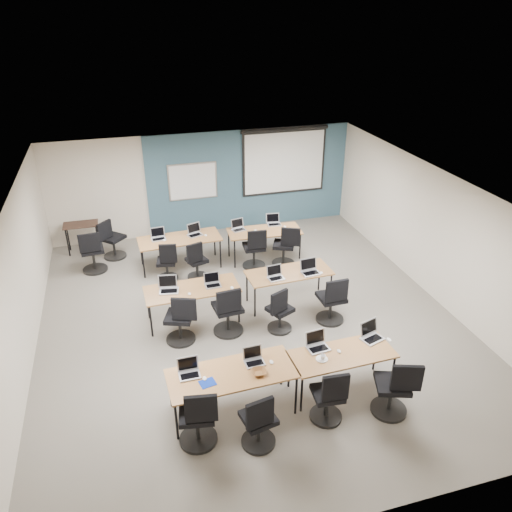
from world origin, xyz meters
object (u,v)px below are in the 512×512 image
object	(u,v)px
training_table_back_left	(180,240)
laptop_2	(317,344)
training_table_mid_left	(192,290)
task_chair_6	(280,314)
task_chair_5	(228,314)
spare_chair_b	(93,255)
laptop_4	(168,287)
task_chair_10	(255,251)
laptop_9	(195,232)
task_chair_9	(197,264)
task_chair_0	(198,421)
laptop_6	(275,275)
whiteboard	(193,181)
training_table_front_left	(232,375)
projector_screen	(284,158)
laptop_3	(371,334)
task_chair_7	(332,303)
laptop_0	(189,371)
task_chair_11	(285,249)
spare_chair_a	(112,242)
task_chair_1	(259,425)
training_table_mid_right	(289,274)
utility_table	(81,228)
laptop_1	(254,359)
laptop_11	(274,222)
training_table_back_right	(264,232)
laptop_8	(158,236)
laptop_7	(310,269)
laptop_10	(238,227)
task_chair_3	(394,391)
task_chair_4	(181,323)
laptop_5	(213,282)

from	to	relation	value
training_table_back_left	laptop_2	size ratio (longest dim) A/B	5.58
training_table_mid_left	task_chair_6	size ratio (longest dim) A/B	1.89
task_chair_5	spare_chair_b	world-z (taller)	same
laptop_4	task_chair_10	distance (m)	2.81
laptop_9	task_chair_9	xyz separation A→B (m)	(-0.12, -0.81, -0.40)
task_chair_0	laptop_6	world-z (taller)	task_chair_0
task_chair_0	laptop_4	world-z (taller)	task_chair_0
task_chair_9	whiteboard	bearing A→B (deg)	62.22
task_chair_6	training_table_front_left	bearing A→B (deg)	-151.61
projector_screen	laptop_3	size ratio (longest dim) A/B	6.73
task_chair_7	laptop_6	bearing A→B (deg)	139.33
laptop_0	laptop_6	xyz separation A→B (m)	(2.12, 2.38, 0.00)
laptop_6	task_chair_11	world-z (taller)	task_chair_11
spare_chair_a	task_chair_1	bearing A→B (deg)	-120.36
spare_chair_a	laptop_9	bearing A→B (deg)	-67.84
training_table_back_left	task_chair_0	bearing A→B (deg)	-98.14
task_chair_5	task_chair_10	world-z (taller)	task_chair_5
training_table_mid_right	task_chair_7	size ratio (longest dim) A/B	1.69
task_chair_11	utility_table	size ratio (longest dim) A/B	1.23
laptop_1	laptop_2	distance (m)	1.07
whiteboard	laptop_11	size ratio (longest dim) A/B	3.85
training_table_mid_left	training_table_back_right	world-z (taller)	same
training_table_mid_left	training_table_back_right	xyz separation A→B (m)	(2.12, 2.19, -0.00)
task_chair_9	projector_screen	bearing A→B (deg)	22.18
training_table_back_right	laptop_4	xyz separation A→B (m)	(-2.56, -2.12, 0.11)
laptop_3	laptop_8	world-z (taller)	laptop_3
training_table_mid_right	task_chair_1	bearing A→B (deg)	-118.26
laptop_7	laptop_11	distance (m)	2.52
laptop_2	task_chair_6	xyz separation A→B (m)	(-0.11, 1.54, -0.40)
task_chair_6	laptop_11	size ratio (longest dim) A/B	2.89
projector_screen	spare_chair_a	distance (m)	5.02
training_table_front_left	task_chair_0	xyz separation A→B (m)	(-0.61, -0.51, -0.26)
laptop_4	laptop_6	size ratio (longest dim) A/B	1.14
training_table_back_right	spare_chair_b	distance (m)	4.04
task_chair_6	spare_chair_b	xyz separation A→B (m)	(-3.41, 3.42, 0.04)
spare_chair_b	spare_chair_a	bearing A→B (deg)	48.55
laptop_7	laptop_10	distance (m)	2.61
task_chair_3	task_chair_10	distance (m)	5.14
training_table_mid_left	training_table_mid_right	bearing A→B (deg)	1.34
laptop_10	laptop_6	bearing A→B (deg)	-99.51
laptop_1	laptop_7	xyz separation A→B (m)	(1.86, 2.39, 0.01)
projector_screen	task_chair_1	distance (m)	8.17
laptop_7	training_table_mid_left	bearing A→B (deg)	174.41
training_table_mid_left	laptop_8	bearing A→B (deg)	97.48
task_chair_3	task_chair_6	xyz separation A→B (m)	(-0.99, 2.51, -0.04)
training_table_front_left	task_chair_5	size ratio (longest dim) A/B	1.84
training_table_back_left	task_chair_5	xyz separation A→B (m)	(0.47, -2.93, -0.25)
laptop_3	task_chair_6	xyz separation A→B (m)	(-1.06, 1.55, -0.40)
laptop_10	utility_table	xyz separation A→B (m)	(-3.67, 1.35, -0.15)
task_chair_4	laptop_5	world-z (taller)	task_chair_4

